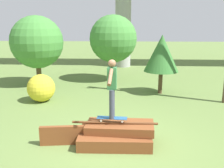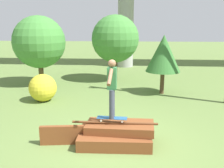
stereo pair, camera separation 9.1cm
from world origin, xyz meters
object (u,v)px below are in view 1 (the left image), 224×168
at_px(skater, 112,85).
at_px(tree_behind_right, 37,42).
at_px(skateboard, 112,118).
at_px(tree_behind_left, 113,39).
at_px(bush_yellow_flowering, 41,88).
at_px(tree_mid_back, 162,53).

distance_m(skater, tree_behind_right, 7.33).
bearing_deg(tree_behind_right, skateboard, -56.46).
bearing_deg(tree_behind_left, bush_yellow_flowering, -123.72).
xyz_separation_m(skateboard, skater, (0.00, 0.00, 0.87)).
height_order(skateboard, skater, skater).
relative_size(skateboard, tree_behind_left, 0.22).
relative_size(tree_behind_left, bush_yellow_flowering, 3.21).
bearing_deg(tree_behind_left, skater, -87.10).
height_order(tree_behind_left, tree_mid_back, tree_behind_left).
distance_m(tree_behind_right, tree_mid_back, 6.03).
height_order(tree_mid_back, bush_yellow_flowering, tree_mid_back).
xyz_separation_m(skateboard, tree_mid_back, (1.86, 4.87, 1.11)).
bearing_deg(bush_yellow_flowering, tree_mid_back, 17.08).
relative_size(tree_behind_right, tree_mid_back, 1.33).
xyz_separation_m(skater, tree_behind_left, (-0.37, 7.32, 0.72)).
distance_m(skater, bush_yellow_flowering, 4.63).
bearing_deg(skater, tree_behind_right, 123.54).
height_order(skateboard, tree_behind_left, tree_behind_left).
relative_size(tree_behind_left, tree_mid_back, 1.36).
xyz_separation_m(skater, bush_yellow_flowering, (-3.01, 3.38, -0.99)).
bearing_deg(tree_behind_right, bush_yellow_flowering, -69.21).
height_order(tree_behind_left, tree_behind_right, tree_behind_left).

